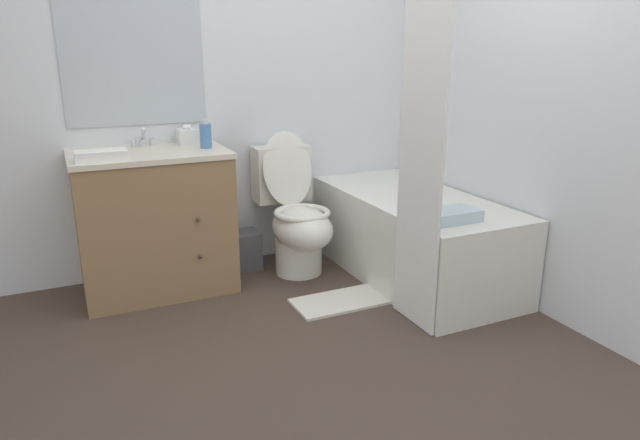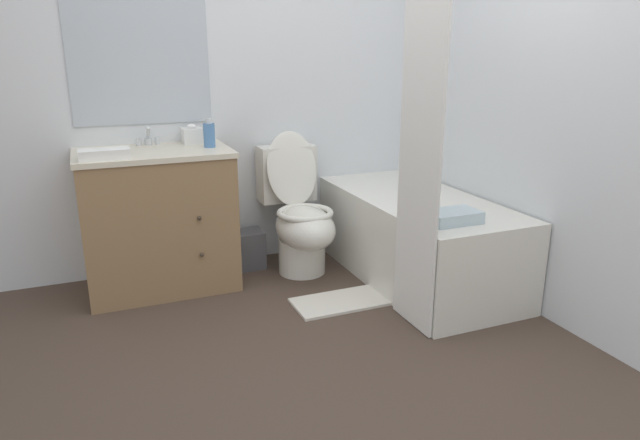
% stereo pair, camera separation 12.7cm
% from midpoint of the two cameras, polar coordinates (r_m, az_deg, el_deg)
% --- Properties ---
extents(ground_plane, '(14.00, 14.00, 0.00)m').
position_cam_midpoint_polar(ground_plane, '(2.69, 3.91, -14.80)').
color(ground_plane, '#47382D').
extents(wall_back, '(8.00, 0.06, 2.50)m').
position_cam_midpoint_polar(wall_back, '(3.83, -8.19, 14.31)').
color(wall_back, silver).
rests_on(wall_back, ground_plane).
extents(wall_right, '(0.05, 2.63, 2.50)m').
position_cam_midpoint_polar(wall_right, '(3.64, 14.69, 13.80)').
color(wall_right, silver).
rests_on(wall_right, ground_plane).
extents(vanity_cabinet, '(0.88, 0.58, 0.84)m').
position_cam_midpoint_polar(vanity_cabinet, '(3.52, -17.19, -0.04)').
color(vanity_cabinet, olive).
rests_on(vanity_cabinet, ground_plane).
extents(sink_faucet, '(0.14, 0.12, 0.12)m').
position_cam_midpoint_polar(sink_faucet, '(3.62, -18.26, 7.55)').
color(sink_faucet, silver).
rests_on(sink_faucet, vanity_cabinet).
extents(toilet, '(0.37, 0.69, 0.90)m').
position_cam_midpoint_polar(toilet, '(3.67, -3.43, 0.28)').
color(toilet, silver).
rests_on(toilet, ground_plane).
extents(bathtub, '(0.69, 1.50, 0.53)m').
position_cam_midpoint_polar(bathtub, '(3.65, 8.26, -1.60)').
color(bathtub, silver).
rests_on(bathtub, ground_plane).
extents(shower_curtain, '(0.02, 0.36, 1.85)m').
position_cam_midpoint_polar(shower_curtain, '(2.84, 8.84, 6.95)').
color(shower_curtain, white).
rests_on(shower_curtain, ground_plane).
extents(wastebasket, '(0.23, 0.19, 0.25)m').
position_cam_midpoint_polar(wastebasket, '(3.81, -8.75, -3.04)').
color(wastebasket, '#4C4C51').
rests_on(wastebasket, ground_plane).
extents(tissue_box, '(0.12, 0.13, 0.12)m').
position_cam_midpoint_polar(tissue_box, '(3.63, -14.12, 8.13)').
color(tissue_box, white).
rests_on(tissue_box, vanity_cabinet).
extents(soap_dispenser, '(0.07, 0.07, 0.17)m').
position_cam_midpoint_polar(soap_dispenser, '(3.45, -12.41, 8.28)').
color(soap_dispenser, '#4C7AB2').
rests_on(soap_dispenser, vanity_cabinet).
extents(hand_towel_folded, '(0.26, 0.13, 0.05)m').
position_cam_midpoint_polar(hand_towel_folded, '(3.22, -22.11, 5.97)').
color(hand_towel_folded, white).
rests_on(hand_towel_folded, vanity_cabinet).
extents(bath_towel_folded, '(0.28, 0.18, 0.06)m').
position_cam_midpoint_polar(bath_towel_folded, '(3.09, 11.94, 0.48)').
color(bath_towel_folded, silver).
rests_on(bath_towel_folded, bathtub).
extents(bath_mat, '(0.57, 0.29, 0.02)m').
position_cam_midpoint_polar(bath_mat, '(3.33, 1.16, -8.09)').
color(bath_mat, silver).
rests_on(bath_mat, ground_plane).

